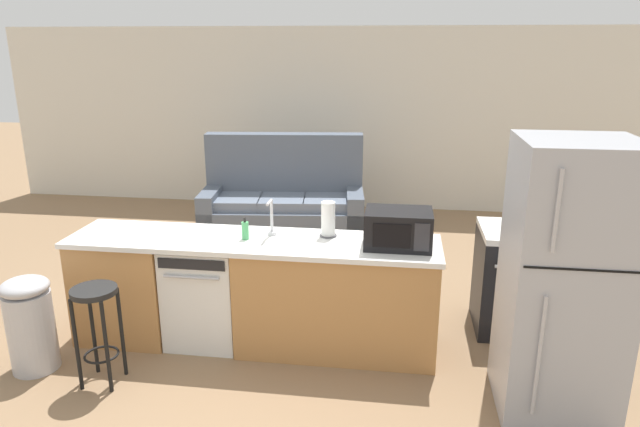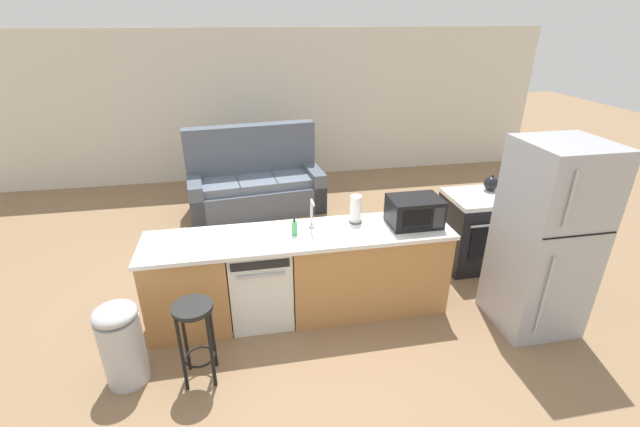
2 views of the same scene
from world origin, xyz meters
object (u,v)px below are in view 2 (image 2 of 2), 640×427
stove_range (477,230)px  soap_bottle (294,228)px  couch (255,184)px  kettle (491,184)px  dishwasher (260,281)px  trash_bin (122,343)px  refrigerator (546,239)px  microwave (414,211)px  paper_towel_roll (356,209)px  bar_stool (195,327)px

stove_range → soap_bottle: size_ratio=5.11×
soap_bottle → couch: couch is taller
kettle → couch: size_ratio=0.10×
dishwasher → stove_range: bearing=11.9°
dishwasher → trash_bin: dishwasher is taller
trash_bin → couch: 3.59m
refrigerator → soap_bottle: size_ratio=10.40×
refrigerator → trash_bin: size_ratio=2.47×
dishwasher → microwave: (1.53, -0.00, 0.62)m
refrigerator → trash_bin: bearing=-178.9°
couch → microwave: bearing=-62.2°
refrigerator → kettle: bearing=82.2°
refrigerator → soap_bottle: refrigerator is taller
refrigerator → paper_towel_roll: 1.77m
paper_towel_roll → trash_bin: paper_towel_roll is taller
kettle → bar_stool: size_ratio=0.28×
dishwasher → soap_bottle: (0.35, -0.01, 0.55)m
trash_bin → paper_towel_roll: bearing=20.0°
dishwasher → soap_bottle: 0.65m
microwave → bar_stool: microwave is taller
trash_bin → couch: couch is taller
dishwasher → microwave: microwave is taller
microwave → bar_stool: bearing=-160.9°
stove_range → paper_towel_roll: bearing=-166.3°
refrigerator → bar_stool: 3.18m
kettle → bar_stool: bearing=-157.1°
couch → paper_towel_roll: bearing=-70.9°
bar_stool → trash_bin: 0.63m
refrigerator → couch: (-2.52, 3.30, -0.52)m
soap_bottle → bar_stool: 1.23m
soap_bottle → trash_bin: size_ratio=0.24×
refrigerator → couch: size_ratio=0.88×
microwave → trash_bin: (-2.69, -0.62, -0.66)m
paper_towel_roll → soap_bottle: 0.66m
kettle → bar_stool: (-3.32, -1.40, -0.45)m
microwave → paper_towel_roll: bearing=164.3°
paper_towel_roll → couch: couch is taller
kettle → soap_bottle: bearing=-164.2°
soap_bottle → trash_bin: bearing=-157.7°
microwave → bar_stool: size_ratio=0.68×
refrigerator → paper_towel_roll: size_ratio=6.49×
paper_towel_roll → trash_bin: 2.37m
refrigerator → dishwasher: bearing=168.1°
kettle → bar_stool: 3.63m
dishwasher → bar_stool: bearing=-127.5°
refrigerator → bar_stool: bearing=-176.9°
refrigerator → microwave: (-1.07, 0.55, 0.12)m
refrigerator → soap_bottle: (-2.25, 0.54, 0.06)m
dishwasher → refrigerator: refrigerator is taller
kettle → paper_towel_roll: bearing=-163.6°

